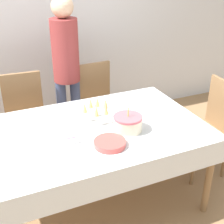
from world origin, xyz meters
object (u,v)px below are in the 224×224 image
dining_chair_far_left (26,116)px  dining_chair_right_end (210,124)px  person_standing (66,62)px  birthday_cake (128,123)px  plate_stack_main (110,143)px  champagne_tray (97,111)px  dining_chair_far_right (98,103)px

dining_chair_far_left → dining_chair_right_end: (1.63, -0.90, 0.00)m
dining_chair_far_left → person_standing: person_standing is taller
birthday_cake → plate_stack_main: bearing=-145.5°
champagne_tray → plate_stack_main: champagne_tray is taller
dining_chair_right_end → dining_chair_far_left: bearing=151.1°
dining_chair_far_right → champagne_tray: (-0.31, -0.78, 0.31)m
dining_chair_right_end → plate_stack_main: 1.26m
plate_stack_main → person_standing: bearing=87.3°
dining_chair_far_right → birthday_cake: size_ratio=4.18×
dining_chair_far_right → person_standing: 0.59m
dining_chair_far_right → plate_stack_main: 1.27m
dining_chair_far_left → plate_stack_main: (0.43, -1.19, 0.25)m
dining_chair_right_end → birthday_cake: 1.03m
dining_chair_far_left → dining_chair_right_end: size_ratio=1.00×
dining_chair_far_right → champagne_tray: size_ratio=3.18×
dining_chair_far_left → plate_stack_main: 1.29m
dining_chair_far_left → champagne_tray: dining_chair_far_left is taller
birthday_cake → champagne_tray: birthday_cake is taller
dining_chair_far_left → person_standing: bearing=11.4°
dining_chair_far_right → birthday_cake: 1.08m
dining_chair_right_end → person_standing: size_ratio=0.57×
dining_chair_far_left → dining_chair_right_end: 1.87m
champagne_tray → person_standing: size_ratio=0.18×
birthday_cake → person_standing: (-0.16, 1.13, 0.20)m
dining_chair_right_end → champagne_tray: dining_chair_right_end is taller
dining_chair_far_left → birthday_cake: size_ratio=4.18×
dining_chair_far_left → plate_stack_main: dining_chair_far_left is taller
champagne_tray → person_standing: 0.90m
birthday_cake → person_standing: person_standing is taller
dining_chair_far_right → birthday_cake: bearing=-97.9°
dining_chair_right_end → champagne_tray: (-1.15, 0.12, 0.31)m
dining_chair_far_left → champagne_tray: bearing=-58.0°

